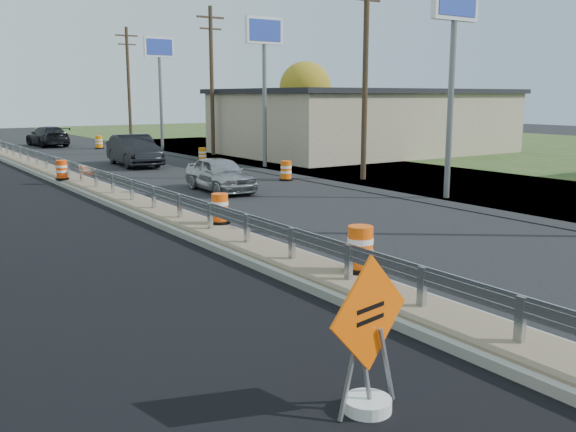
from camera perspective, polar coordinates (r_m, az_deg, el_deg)
ground at (r=16.16m, az=-3.65°, el=-3.10°), size 140.00×140.00×0.00m
grass_verge_far at (r=44.79m, az=24.16°, el=4.82°), size 40.00×120.00×0.03m
median at (r=23.27m, az=-13.67°, el=1.13°), size 1.60×55.00×0.23m
guardrail at (r=24.11m, az=-14.56°, el=2.90°), size 0.10×46.15×0.72m
retail_building_near at (r=44.32m, az=6.82°, el=8.40°), size 18.50×12.50×4.27m
pylon_sign_south at (r=24.90m, az=14.56°, el=16.41°), size 2.20×0.30×7.90m
pylon_sign_mid at (r=34.92m, az=-2.13°, el=14.97°), size 2.20×0.30×7.90m
pylon_sign_north at (r=47.37m, az=-11.37°, el=13.64°), size 2.20×0.30×7.90m
utility_pole_smid at (r=29.78m, az=6.89°, el=12.69°), size 1.90×0.26×9.40m
utility_pole_nmid at (r=42.29m, az=-6.80°, el=12.06°), size 1.90×0.26×9.40m
utility_pole_north at (r=56.04m, az=-13.99°, el=11.46°), size 1.90×0.26×9.40m
tree_far_yellow at (r=58.41m, az=1.55°, el=11.33°), size 4.62×4.62×6.86m
caution_sign at (r=8.10m, az=7.13°, el=-13.68°), size 1.42×0.60×1.99m
barrel_median_near at (r=13.36m, az=6.43°, el=-3.01°), size 0.66×0.66×0.96m
barrel_median_mid at (r=18.40m, az=-6.07°, el=0.61°), size 0.59×0.59×0.86m
barrel_median_far at (r=29.67m, az=-19.46°, el=3.85°), size 0.58×0.58×0.85m
barrel_shoulder_near at (r=29.48m, az=-0.17°, el=4.02°), size 0.62×0.62×0.90m
barrel_shoulder_mid at (r=38.24m, az=-7.61°, el=5.39°), size 0.56×0.56×0.83m
barrel_shoulder_far at (r=49.45m, az=-16.45°, el=6.29°), size 0.64×0.64×0.94m
car_silver at (r=26.20m, az=-6.07°, el=3.72°), size 1.86×4.20×1.41m
car_dark_mid at (r=36.66m, az=-13.51°, el=5.70°), size 2.20×5.33×1.72m
car_dark_far at (r=53.07m, az=-20.58°, el=6.65°), size 2.46×5.39×1.53m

